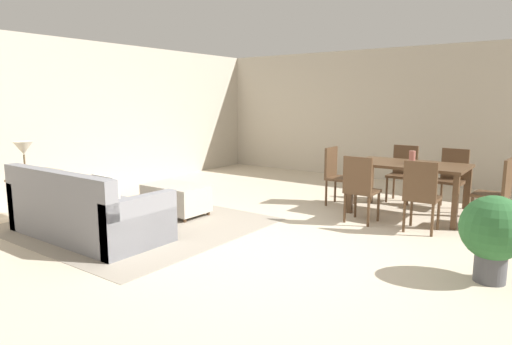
{
  "coord_description": "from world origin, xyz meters",
  "views": [
    {
      "loc": [
        2.72,
        -4.08,
        1.66
      ],
      "look_at": [
        -1.12,
        1.2,
        0.59
      ],
      "focal_mm": 31.13,
      "sensor_mm": 36.0,
      "label": 1
    }
  ],
  "objects_px": {
    "dining_chair_head_east": "(498,189)",
    "potted_plant": "(493,232)",
    "dining_chair_near_left": "(360,186)",
    "dining_chair_head_west": "(336,172)",
    "ottoman_table": "(176,198)",
    "dining_chair_far_right": "(452,175)",
    "couch": "(85,213)",
    "side_table": "(27,188)",
    "vase_centerpiece": "(412,157)",
    "dining_chair_far_left": "(403,170)",
    "dining_table": "(409,170)",
    "table_lamp": "(23,150)",
    "dining_chair_near_right": "(421,192)"
  },
  "relations": [
    {
      "from": "dining_chair_head_east",
      "to": "potted_plant",
      "type": "bearing_deg",
      "value": -83.29
    },
    {
      "from": "dining_chair_near_left",
      "to": "dining_chair_head_west",
      "type": "bearing_deg",
      "value": 132.48
    },
    {
      "from": "ottoman_table",
      "to": "dining_chair_far_right",
      "type": "relative_size",
      "value": 0.99
    },
    {
      "from": "couch",
      "to": "dining_chair_head_west",
      "type": "relative_size",
      "value": 2.26
    },
    {
      "from": "ottoman_table",
      "to": "dining_chair_head_east",
      "type": "xyz_separation_m",
      "value": [
        3.89,
        1.97,
        0.27
      ]
    },
    {
      "from": "side_table",
      "to": "vase_centerpiece",
      "type": "xyz_separation_m",
      "value": [
        4.23,
        3.39,
        0.4
      ]
    },
    {
      "from": "dining_chair_far_left",
      "to": "dining_chair_near_left",
      "type": "bearing_deg",
      "value": -91.03
    },
    {
      "from": "ottoman_table",
      "to": "dining_chair_near_left",
      "type": "xyz_separation_m",
      "value": [
        2.35,
        1.14,
        0.27
      ]
    },
    {
      "from": "dining_chair_near_left",
      "to": "dining_chair_head_east",
      "type": "relative_size",
      "value": 1.0
    },
    {
      "from": "dining_chair_near_left",
      "to": "potted_plant",
      "type": "xyz_separation_m",
      "value": [
        1.77,
        -1.15,
        -0.04
      ]
    },
    {
      "from": "dining_chair_far_left",
      "to": "dining_chair_far_right",
      "type": "height_order",
      "value": "same"
    },
    {
      "from": "dining_chair_head_west",
      "to": "dining_table",
      "type": "bearing_deg",
      "value": 1.25
    },
    {
      "from": "ottoman_table",
      "to": "dining_chair_far_left",
      "type": "xyz_separation_m",
      "value": [
        2.38,
        2.84,
        0.27
      ]
    },
    {
      "from": "side_table",
      "to": "dining_chair_far_left",
      "type": "bearing_deg",
      "value": 47.95
    },
    {
      "from": "dining_chair_far_right",
      "to": "vase_centerpiece",
      "type": "distance_m",
      "value": 0.95
    },
    {
      "from": "dining_table",
      "to": "dining_chair_far_left",
      "type": "height_order",
      "value": "dining_chair_far_left"
    },
    {
      "from": "table_lamp",
      "to": "dining_chair_far_left",
      "type": "relative_size",
      "value": 0.57
    },
    {
      "from": "couch",
      "to": "dining_chair_head_east",
      "type": "height_order",
      "value": "dining_chair_head_east"
    },
    {
      "from": "table_lamp",
      "to": "dining_chair_near_right",
      "type": "relative_size",
      "value": 0.57
    },
    {
      "from": "dining_chair_near_right",
      "to": "potted_plant",
      "type": "height_order",
      "value": "dining_chair_near_right"
    },
    {
      "from": "dining_chair_head_east",
      "to": "dining_chair_head_west",
      "type": "bearing_deg",
      "value": -179.51
    },
    {
      "from": "dining_chair_near_left",
      "to": "dining_chair_head_east",
      "type": "distance_m",
      "value": 1.75
    },
    {
      "from": "dining_table",
      "to": "dining_chair_near_left",
      "type": "bearing_deg",
      "value": -114.9
    },
    {
      "from": "dining_table",
      "to": "dining_chair_far_right",
      "type": "height_order",
      "value": "dining_chair_far_right"
    },
    {
      "from": "table_lamp",
      "to": "side_table",
      "type": "bearing_deg",
      "value": -90.0
    },
    {
      "from": "dining_chair_near_right",
      "to": "ottoman_table",
      "type": "bearing_deg",
      "value": -159.47
    },
    {
      "from": "table_lamp",
      "to": "dining_chair_far_right",
      "type": "height_order",
      "value": "table_lamp"
    },
    {
      "from": "table_lamp",
      "to": "dining_table",
      "type": "distance_m",
      "value": 5.41
    },
    {
      "from": "table_lamp",
      "to": "dining_table",
      "type": "bearing_deg",
      "value": 38.98
    },
    {
      "from": "table_lamp",
      "to": "couch",
      "type": "bearing_deg",
      "value": 1.01
    },
    {
      "from": "dining_table",
      "to": "side_table",
      "type": "bearing_deg",
      "value": -141.02
    },
    {
      "from": "side_table",
      "to": "dining_table",
      "type": "distance_m",
      "value": 5.41
    },
    {
      "from": "couch",
      "to": "side_table",
      "type": "bearing_deg",
      "value": -178.99
    },
    {
      "from": "side_table",
      "to": "dining_chair_far_right",
      "type": "height_order",
      "value": "dining_chair_far_right"
    },
    {
      "from": "dining_table",
      "to": "dining_chair_head_east",
      "type": "relative_size",
      "value": 1.7
    },
    {
      "from": "couch",
      "to": "potted_plant",
      "type": "distance_m",
      "value": 4.47
    },
    {
      "from": "dining_chair_head_east",
      "to": "dining_chair_far_left",
      "type": "bearing_deg",
      "value": 150.22
    },
    {
      "from": "side_table",
      "to": "dining_chair_near_right",
      "type": "height_order",
      "value": "dining_chair_near_right"
    },
    {
      "from": "couch",
      "to": "vase_centerpiece",
      "type": "xyz_separation_m",
      "value": [
        2.89,
        3.37,
        0.56
      ]
    },
    {
      "from": "dining_chair_head_east",
      "to": "side_table",
      "type": "bearing_deg",
      "value": -147.61
    },
    {
      "from": "vase_centerpiece",
      "to": "potted_plant",
      "type": "height_order",
      "value": "vase_centerpiece"
    },
    {
      "from": "dining_chair_near_left",
      "to": "dining_chair_far_right",
      "type": "distance_m",
      "value": 1.83
    },
    {
      "from": "ottoman_table",
      "to": "dining_chair_far_left",
      "type": "bearing_deg",
      "value": 50.06
    },
    {
      "from": "couch",
      "to": "dining_table",
      "type": "bearing_deg",
      "value": 49.73
    },
    {
      "from": "dining_chair_head_west",
      "to": "potted_plant",
      "type": "xyz_separation_m",
      "value": [
        2.52,
        -1.96,
        -0.04
      ]
    },
    {
      "from": "ottoman_table",
      "to": "table_lamp",
      "type": "bearing_deg",
      "value": -135.87
    },
    {
      "from": "ottoman_table",
      "to": "vase_centerpiece",
      "type": "height_order",
      "value": "vase_centerpiece"
    },
    {
      "from": "side_table",
      "to": "dining_table",
      "type": "bearing_deg",
      "value": 38.98
    },
    {
      "from": "couch",
      "to": "dining_chair_head_west",
      "type": "bearing_deg",
      "value": 62.79
    },
    {
      "from": "side_table",
      "to": "table_lamp",
      "type": "distance_m",
      "value": 0.53
    }
  ]
}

